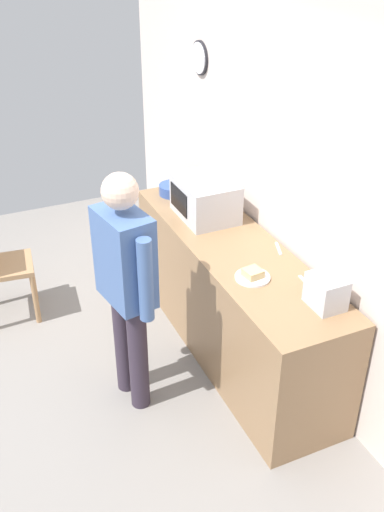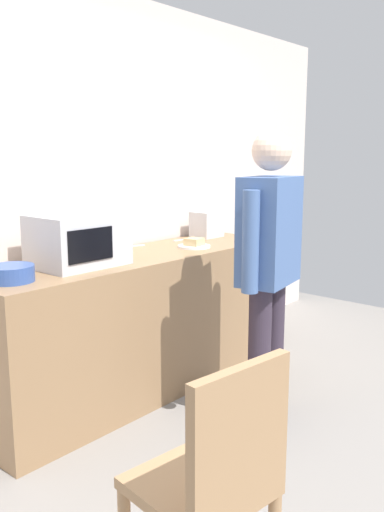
# 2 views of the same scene
# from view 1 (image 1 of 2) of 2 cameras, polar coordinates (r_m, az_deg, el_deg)

# --- Properties ---
(ground_plane) EXTENTS (6.00, 6.00, 0.00)m
(ground_plane) POSITION_cam_1_polar(r_m,az_deg,el_deg) (4.38, -11.29, -12.39)
(ground_plane) COLOR gray
(back_wall) EXTENTS (5.40, 0.13, 2.60)m
(back_wall) POSITION_cam_1_polar(r_m,az_deg,el_deg) (4.16, 8.67, 7.09)
(back_wall) COLOR silver
(back_wall) RESTS_ON ground_plane
(kitchen_counter) EXTENTS (2.28, 0.62, 0.91)m
(kitchen_counter) POSITION_cam_1_polar(r_m,az_deg,el_deg) (4.36, 3.93, -4.15)
(kitchen_counter) COLOR #93704C
(kitchen_counter) RESTS_ON ground_plane
(microwave) EXTENTS (0.50, 0.39, 0.30)m
(microwave) POSITION_cam_1_polar(r_m,az_deg,el_deg) (4.44, 1.30, 5.62)
(microwave) COLOR silver
(microwave) RESTS_ON kitchen_counter
(sandwich_plate) EXTENTS (0.23, 0.23, 0.07)m
(sandwich_plate) POSITION_cam_1_polar(r_m,az_deg,el_deg) (3.76, 5.92, -1.89)
(sandwich_plate) COLOR white
(sandwich_plate) RESTS_ON kitchen_counter
(salad_bowl) EXTENTS (0.23, 0.23, 0.08)m
(salad_bowl) POSITION_cam_1_polar(r_m,az_deg,el_deg) (4.85, -1.84, 6.50)
(salad_bowl) COLOR #33519E
(salad_bowl) RESTS_ON kitchen_counter
(toaster) EXTENTS (0.22, 0.18, 0.20)m
(toaster) POSITION_cam_1_polar(r_m,az_deg,el_deg) (3.53, 12.94, -3.40)
(toaster) COLOR silver
(toaster) RESTS_ON kitchen_counter
(fork_utensil) EXTENTS (0.17, 0.04, 0.01)m
(fork_utensil) POSITION_cam_1_polar(r_m,az_deg,el_deg) (3.77, 11.03, -2.56)
(fork_utensil) COLOR silver
(fork_utensil) RESTS_ON kitchen_counter
(spoon_utensil) EXTENTS (0.17, 0.08, 0.01)m
(spoon_utensil) POSITION_cam_1_polar(r_m,az_deg,el_deg) (4.11, 8.41, 0.73)
(spoon_utensil) COLOR silver
(spoon_utensil) RESTS_ON kitchen_counter
(person_standing) EXTENTS (0.58, 0.31, 1.68)m
(person_standing) POSITION_cam_1_polar(r_m,az_deg,el_deg) (3.65, -6.45, -2.12)
(person_standing) COLOR #342A38
(person_standing) RESTS_ON ground_plane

